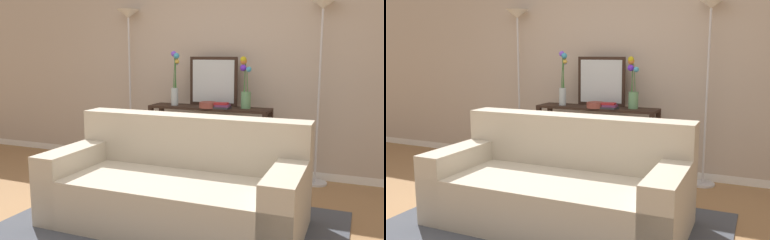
% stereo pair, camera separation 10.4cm
% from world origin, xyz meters
% --- Properties ---
extents(back_wall, '(12.00, 0.15, 2.75)m').
position_xyz_m(back_wall, '(0.00, 2.17, 1.37)').
color(back_wall, white).
rests_on(back_wall, ground).
extents(area_rug, '(2.74, 1.88, 0.01)m').
position_xyz_m(area_rug, '(0.10, 0.25, 0.01)').
color(area_rug, '#474C56').
rests_on(area_rug, ground).
extents(couch, '(2.11, 1.01, 0.88)m').
position_xyz_m(couch, '(0.10, 0.41, 0.31)').
color(couch, '#BCB29E').
rests_on(couch, ground).
extents(console_table, '(1.42, 0.33, 0.81)m').
position_xyz_m(console_table, '(-0.14, 1.80, 0.56)').
color(console_table, black).
rests_on(console_table, ground).
extents(floor_lamp_left, '(0.28, 0.28, 1.96)m').
position_xyz_m(floor_lamp_left, '(-1.27, 1.95, 1.54)').
color(floor_lamp_left, silver).
rests_on(floor_lamp_left, ground).
extents(floor_lamp_right, '(0.28, 0.28, 1.98)m').
position_xyz_m(floor_lamp_right, '(1.06, 1.95, 1.55)').
color(floor_lamp_right, silver).
rests_on(floor_lamp_right, ground).
extents(wall_mirror, '(0.58, 0.02, 0.57)m').
position_xyz_m(wall_mirror, '(-0.13, 1.93, 1.10)').
color(wall_mirror, black).
rests_on(wall_mirror, console_table).
extents(vase_tall_flowers, '(0.12, 0.10, 0.63)m').
position_xyz_m(vase_tall_flowers, '(-0.55, 1.78, 1.10)').
color(vase_tall_flowers, silver).
rests_on(vase_tall_flowers, console_table).
extents(vase_short_flowers, '(0.13, 0.11, 0.57)m').
position_xyz_m(vase_short_flowers, '(0.28, 1.83, 1.05)').
color(vase_short_flowers, '#669E6B').
rests_on(vase_short_flowers, console_table).
extents(fruit_bowl, '(0.20, 0.20, 0.07)m').
position_xyz_m(fruit_bowl, '(-0.11, 1.71, 0.85)').
color(fruit_bowl, brown).
rests_on(fruit_bowl, console_table).
extents(book_stack, '(0.18, 0.15, 0.07)m').
position_xyz_m(book_stack, '(0.06, 1.70, 0.84)').
color(book_stack, '#2D2D33').
rests_on(book_stack, console_table).
extents(book_row_under_console, '(0.44, 0.18, 0.13)m').
position_xyz_m(book_row_under_console, '(-0.50, 1.80, 0.06)').
color(book_row_under_console, maroon).
rests_on(book_row_under_console, ground).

